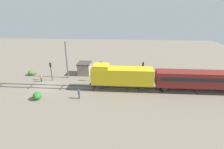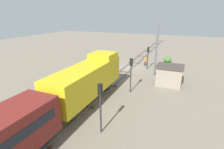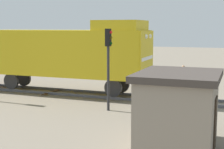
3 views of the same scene
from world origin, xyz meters
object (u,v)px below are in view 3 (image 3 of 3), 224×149
at_px(worker_by_signal, 183,75).
at_px(relay_hut, 178,109).
at_px(traffic_signal_mid, 108,54).
at_px(locomotive, 67,52).

xyz_separation_m(worker_by_signal, relay_hut, (-11.70, -1.67, 0.40)).
distance_m(traffic_signal_mid, relay_hut, 6.17).
relative_size(locomotive, worker_by_signal, 6.82).
bearing_deg(relay_hut, traffic_signal_mid, 46.60).
xyz_separation_m(traffic_signal_mid, relay_hut, (-4.10, -4.34, -1.58)).
height_order(locomotive, traffic_signal_mid, locomotive).
height_order(locomotive, relay_hut, locomotive).
bearing_deg(worker_by_signal, locomotive, 23.07).
relative_size(traffic_signal_mid, relay_hut, 1.22).
xyz_separation_m(locomotive, traffic_signal_mid, (-3.40, -4.19, 0.19)).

